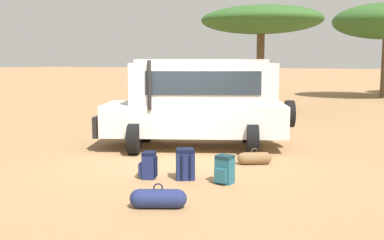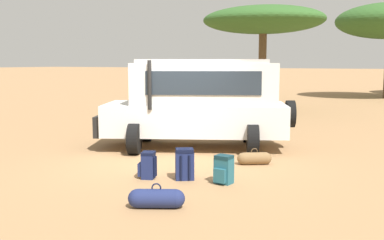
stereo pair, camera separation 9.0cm
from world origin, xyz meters
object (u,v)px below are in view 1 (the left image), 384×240
Objects in this scene: acacia_tree_far_left at (261,21)px; safari_vehicle at (199,101)px; duffel_bag_soft_canvas at (254,158)px; duffel_bag_low_black_case at (158,199)px; backpack_beside_front_wheel at (148,166)px; backpack_cluster_center at (224,170)px; backpack_near_rear_wheel at (185,164)px.

safari_vehicle is at bearing -81.02° from acacia_tree_far_left.
duffel_bag_low_black_case is at bearing -95.54° from duffel_bag_soft_canvas.
backpack_beside_front_wheel reaches higher than duffel_bag_low_black_case.
backpack_cluster_center is (1.54, 0.35, 0.01)m from backpack_beside_front_wheel.
duffel_bag_low_black_case is at bearing -52.88° from backpack_beside_front_wheel.
safari_vehicle is 2.65m from duffel_bag_soft_canvas.
backpack_near_rear_wheel is at bearing 104.05° from duffel_bag_low_black_case.
safari_vehicle reaches higher than duffel_bag_soft_canvas.
duffel_bag_low_black_case is at bearing -77.68° from acacia_tree_far_left.
acacia_tree_far_left reaches higher than duffel_bag_low_black_case.
backpack_near_rear_wheel is 0.11× the size of acacia_tree_far_left.
duffel_bag_low_black_case is at bearing -75.95° from backpack_near_rear_wheel.
acacia_tree_far_left reaches higher than backpack_cluster_center.
backpack_beside_front_wheel is 1.92m from duffel_bag_low_black_case.
backpack_cluster_center is 0.77× the size of duffel_bag_soft_canvas.
backpack_beside_front_wheel is at bearing -81.06° from acacia_tree_far_left.
backpack_cluster_center is (2.07, -3.06, -1.02)m from safari_vehicle.
acacia_tree_far_left is (-2.82, 13.20, 4.03)m from backpack_near_rear_wheel.
backpack_near_rear_wheel is at bearing -68.48° from safari_vehicle.
backpack_beside_front_wheel reaches higher than duffel_bag_soft_canvas.
backpack_cluster_center is 1.92m from duffel_bag_low_black_case.
backpack_cluster_center reaches higher than backpack_beside_front_wheel.
duffel_bag_soft_canvas is at bearing 55.28° from backpack_beside_front_wheel.
backpack_near_rear_wheel is 2.08m from duffel_bag_soft_canvas.
safari_vehicle is 7.39× the size of duffel_bag_soft_canvas.
duffel_bag_soft_canvas is (1.52, 2.19, -0.12)m from backpack_beside_front_wheel.
backpack_cluster_center is 14.22m from acacia_tree_far_left.
safari_vehicle is at bearing 149.22° from duffel_bag_soft_canvas.
safari_vehicle is 9.57× the size of backpack_cluster_center.
backpack_near_rear_wheel is 14.08m from acacia_tree_far_left.
backpack_cluster_center reaches higher than duffel_bag_low_black_case.
backpack_beside_front_wheel is 14.24m from acacia_tree_far_left.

